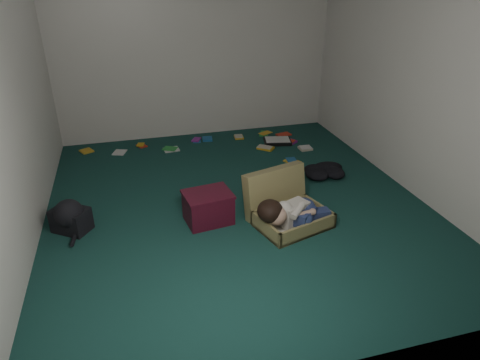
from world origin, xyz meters
name	(u,v)px	position (x,y,z in m)	size (l,w,h in m)	color
floor	(236,202)	(0.00, 0.00, 0.00)	(4.50, 4.50, 0.00)	#163F39
wall_back	(195,47)	(0.00, 2.25, 1.30)	(4.50, 4.50, 0.00)	white
wall_front	(348,192)	(0.00, -2.25, 1.30)	(4.50, 4.50, 0.00)	white
wall_left	(11,101)	(-2.00, 0.00, 1.30)	(4.50, 4.50, 0.00)	white
wall_right	(415,73)	(2.00, 0.00, 1.30)	(4.50, 4.50, 0.00)	white
suitcase	(285,207)	(0.38, -0.48, 0.15)	(0.85, 0.84, 0.51)	olive
person	(292,212)	(0.39, -0.66, 0.19)	(0.77, 0.39, 0.32)	beige
maroon_bin	(208,207)	(-0.37, -0.29, 0.16)	(0.51, 0.43, 0.32)	#450E1D
backpack	(71,219)	(-1.70, -0.10, 0.13)	(0.43, 0.34, 0.26)	black
clothing_pile	(323,169)	(1.22, 0.41, 0.08)	(0.49, 0.40, 0.16)	black
paper_tray	(277,141)	(1.04, 1.56, 0.03)	(0.44, 0.37, 0.05)	black
book_scatter	(221,145)	(0.22, 1.69, 0.01)	(3.17, 1.32, 0.02)	gold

